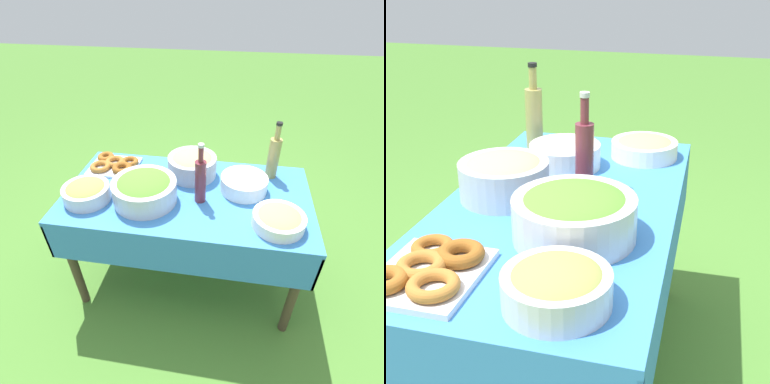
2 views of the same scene
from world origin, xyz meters
TOP-DOWN VIEW (x-y plane):
  - ground_plane at (0.00, 0.00)m, footprint 14.00×14.00m
  - picnic_table at (0.00, 0.00)m, footprint 1.33×0.71m
  - salad_bowl at (0.20, 0.10)m, footprint 0.33×0.33m
  - pasta_bowl at (-0.00, -0.18)m, footprint 0.28×0.28m
  - donut_platter at (0.48, -0.18)m, footprint 0.30×0.26m
  - plate_stack at (-0.30, -0.07)m, footprint 0.25×0.25m
  - olive_oil_bottle at (-0.45, -0.24)m, footprint 0.07×0.07m
  - wine_bottle at (-0.08, 0.06)m, footprint 0.06×0.06m
  - bread_bowl at (-0.47, 0.19)m, footprint 0.25×0.25m
  - olive_bowl at (0.51, 0.14)m, footprint 0.24×0.24m

SIDE VIEW (x-z plane):
  - ground_plane at x=0.00m, z-range 0.00..0.00m
  - picnic_table at x=0.00m, z-range 0.24..0.94m
  - donut_platter at x=0.48m, z-range 0.69..0.74m
  - bread_bowl at x=-0.47m, z-range 0.69..0.77m
  - plate_stack at x=-0.30m, z-range 0.69..0.78m
  - olive_bowl at x=0.51m, z-range 0.69..0.79m
  - pasta_bowl at x=0.00m, z-range 0.70..0.84m
  - salad_bowl at x=0.20m, z-range 0.70..0.84m
  - wine_bottle at x=-0.08m, z-range 0.66..0.99m
  - olive_oil_bottle at x=-0.45m, z-range 0.66..0.99m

